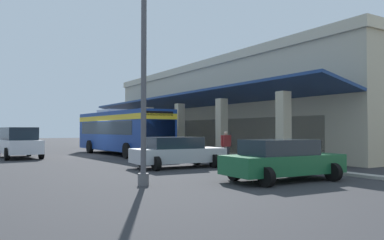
# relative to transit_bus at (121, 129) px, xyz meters

# --- Properties ---
(ground) EXTENTS (120.00, 120.00, 0.00)m
(ground) POSITION_rel_transit_bus_xyz_m (-0.16, 5.81, -1.85)
(ground) COLOR #2D2D30
(curb_strip) EXTENTS (37.00, 0.50, 0.12)m
(curb_strip) POSITION_rel_transit_bus_xyz_m (-0.05, 3.10, -1.79)
(curb_strip) COLOR #9E998E
(curb_strip) RESTS_ON ground
(plaza_building) EXTENTS (31.13, 16.15, 7.34)m
(plaza_building) POSITION_rel_transit_bus_xyz_m (-0.05, 12.72, 1.82)
(plaza_building) COLOR #B2A88E
(plaza_building) RESTS_ON ground
(transit_bus) EXTENTS (11.34, 3.23, 3.34)m
(transit_bus) POSITION_rel_transit_bus_xyz_m (0.00, 0.00, 0.00)
(transit_bus) COLOR navy
(transit_bus) RESTS_ON ground
(parked_suv_white) EXTENTS (4.93, 2.45, 1.97)m
(parked_suv_white) POSITION_rel_transit_bus_xyz_m (-0.34, -6.83, -0.84)
(parked_suv_white) COLOR silver
(parked_suv_white) RESTS_ON ground
(parked_sedan_silver) EXTENTS (2.65, 4.52, 1.47)m
(parked_sedan_silver) POSITION_rel_transit_bus_xyz_m (10.40, -1.18, -1.10)
(parked_sedan_silver) COLOR #B2B5BA
(parked_sedan_silver) RESTS_ON ground
(parked_sedan_green) EXTENTS (2.62, 4.50, 1.47)m
(parked_sedan_green) POSITION_rel_transit_bus_xyz_m (16.46, -0.31, -1.10)
(parked_sedan_green) COLOR #195933
(parked_sedan_green) RESTS_ON ground
(pedestrian) EXTENTS (0.31, 0.70, 1.75)m
(pedestrian) POSITION_rel_transit_bus_xyz_m (8.99, 2.80, -0.86)
(pedestrian) COLOR #38383D
(pedestrian) RESTS_ON ground
(potted_palm) EXTENTS (1.92, 1.59, 3.07)m
(potted_palm) POSITION_rel_transit_bus_xyz_m (-9.01, 4.40, -1.15)
(potted_palm) COLOR gray
(potted_palm) RESTS_ON ground
(lot_light_pole) EXTENTS (0.60, 0.60, 7.29)m
(lot_light_pole) POSITION_rel_transit_bus_xyz_m (14.89, -4.98, 2.06)
(lot_light_pole) COLOR #59595B
(lot_light_pole) RESTS_ON ground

